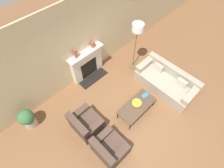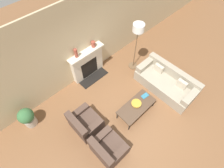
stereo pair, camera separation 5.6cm
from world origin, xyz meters
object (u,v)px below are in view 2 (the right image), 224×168
Objects in this scene: armchair_far at (85,123)px; mantel_vase_left at (76,53)px; fireplace at (88,64)px; potted_plant at (27,117)px; floor_lamp at (138,33)px; armchair_near at (108,148)px; bowl at (136,103)px; couch at (166,82)px; book at (145,96)px; mantel_vase_center_left at (93,44)px; coffee_table at (136,106)px.

armchair_far is 2.14m from mantel_vase_left.
fireplace reaches higher than potted_plant.
potted_plant is (-4.01, 0.57, -1.16)m from floor_lamp.
armchair_near is at bearing -180.00° from armchair_far.
armchair_far is 2.72× the size of bowl.
armchair_near is (-2.94, -0.24, 0.01)m from couch.
armchair_far is (0.00, 0.99, 0.00)m from armchair_near.
couch is 4.55m from potted_plant.
armchair_near is 2.53m from potted_plant.
armchair_near is 2.95m from mantel_vase_left.
fireplace reaches higher than couch.
book is (1.93, 0.36, 0.11)m from armchair_near.
mantel_vase_center_left is at bearing -152.88° from couch.
couch is 1.08× the size of floor_lamp.
mantel_vase_center_left is at bearing 6.20° from potted_plant.
coffee_table is (-1.48, 0.06, 0.07)m from couch.
couch is 1.93m from floor_lamp.
coffee_table is 2.44m from mantel_vase_center_left.
armchair_far is at bearing 154.94° from coffee_table.
coffee_table is at bearing -135.65° from floor_lamp.
fireplace is at bearing -28.73° from armchair_near.
couch is 6.63× the size of bowl.
mantel_vase_left is (-0.41, 2.27, 0.92)m from coffee_table.
fireplace reaches higher than armchair_near.
armchair_near is at bearing -149.67° from floor_lamp.
fireplace is 6.67× the size of mantel_vase_center_left.
mantel_vase_left reaches higher than couch.
bowl is at bearing -96.15° from mantel_vase_center_left.
armchair_far is 1.64m from bowl.
fireplace is at bearing 6.72° from potted_plant.
floor_lamp is (-0.06, 1.44, 1.28)m from couch.
coffee_table is 2.48m from mantel_vase_left.
couch is at bearing -0.11° from book.
bowl is (1.51, -0.63, 0.13)m from armchair_far.
mantel_vase_center_left is (0.69, 0.00, -0.06)m from mantel_vase_left.
couch is 2.43× the size of armchair_far.
mantel_vase_center_left is (-0.18, 2.21, 0.82)m from book.
coffee_table is at bearing -166.24° from book.
fireplace is 0.71× the size of floor_lamp.
coffee_table is at bearing -78.32° from armchair_near.
mantel_vase_left is (1.06, 2.57, 0.98)m from armchair_near.
mantel_vase_center_left is (-1.19, 2.33, 0.94)m from couch.
fireplace is 2.26m from book.
armchair_near reaches higher than coffee_table.
bowl is at bearing -135.87° from floor_lamp.
fireplace is at bearing -146.37° from couch.
armchair_far reaches higher than book.
fireplace is at bearing -2.42° from mantel_vase_left.
fireplace reaches higher than armchair_far.
floor_lamp is at bearing -76.41° from armchair_far.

